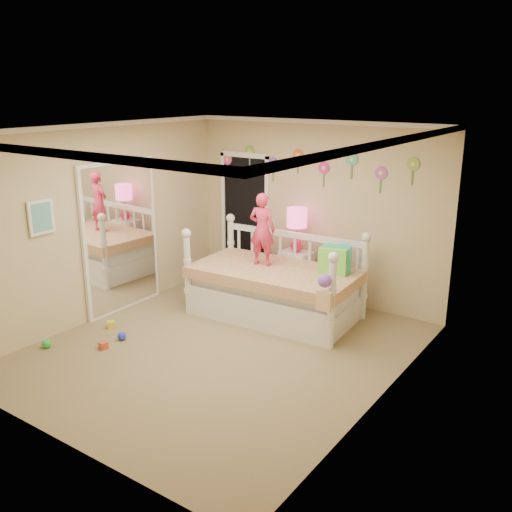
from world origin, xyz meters
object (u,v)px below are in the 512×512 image
Objects in this scene: daybed at (275,273)px; child at (262,229)px; table_lamp at (297,223)px; nightstand at (296,275)px.

daybed is 0.62m from child.
child is at bearing -101.68° from table_lamp.
child reaches higher than nightstand.
child is at bearing 167.23° from daybed.
daybed is at bearing -82.47° from table_lamp.
table_lamp reaches higher than daybed.
table_lamp is at bearing -112.15° from child.
daybed is 0.77m from nightstand.
nightstand is 0.79m from table_lamp.
daybed is at bearing -76.03° from nightstand.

